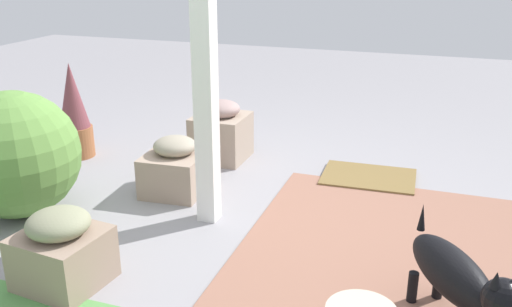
{
  "coord_description": "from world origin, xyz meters",
  "views": [
    {
      "loc": [
        -1.06,
        2.78,
        1.49
      ],
      "look_at": [
        -0.07,
        -0.07,
        0.39
      ],
      "focal_mm": 39.12,
      "sensor_mm": 36.0,
      "label": 1
    }
  ],
  "objects_px": {
    "round_shrub": "(15,155)",
    "stone_planter_far": "(62,250)",
    "stone_planter_nearest": "(221,132)",
    "terracotta_pot_spiky": "(74,113)",
    "dog": "(458,277)",
    "stone_planter_near": "(176,167)",
    "doormat": "(368,178)"
  },
  "relations": [
    {
      "from": "round_shrub",
      "to": "stone_planter_far",
      "type": "bearing_deg",
      "value": 142.37
    },
    {
      "from": "stone_planter_nearest",
      "to": "terracotta_pot_spiky",
      "type": "distance_m",
      "value": 1.12
    },
    {
      "from": "stone_planter_nearest",
      "to": "dog",
      "type": "xyz_separation_m",
      "value": [
        -1.68,
        1.6,
        0.06
      ]
    },
    {
      "from": "stone_planter_nearest",
      "to": "dog",
      "type": "height_order",
      "value": "dog"
    },
    {
      "from": "stone_planter_nearest",
      "to": "stone_planter_near",
      "type": "xyz_separation_m",
      "value": [
        0.05,
        0.66,
        -0.04
      ]
    },
    {
      "from": "stone_planter_far",
      "to": "doormat",
      "type": "distance_m",
      "value": 2.11
    },
    {
      "from": "stone_planter_near",
      "to": "dog",
      "type": "bearing_deg",
      "value": 151.52
    },
    {
      "from": "stone_planter_far",
      "to": "stone_planter_near",
      "type": "bearing_deg",
      "value": -90.46
    },
    {
      "from": "stone_planter_near",
      "to": "round_shrub",
      "type": "distance_m",
      "value": 0.96
    },
    {
      "from": "stone_planter_far",
      "to": "terracotta_pot_spiky",
      "type": "xyz_separation_m",
      "value": [
        1.01,
        -1.5,
        0.17
      ]
    },
    {
      "from": "stone_planter_nearest",
      "to": "stone_planter_far",
      "type": "height_order",
      "value": "stone_planter_nearest"
    },
    {
      "from": "stone_planter_near",
      "to": "round_shrub",
      "type": "bearing_deg",
      "value": 39.56
    },
    {
      "from": "terracotta_pot_spiky",
      "to": "dog",
      "type": "relative_size",
      "value": 1.17
    },
    {
      "from": "stone_planter_nearest",
      "to": "dog",
      "type": "relative_size",
      "value": 0.73
    },
    {
      "from": "dog",
      "to": "stone_planter_near",
      "type": "bearing_deg",
      "value": -28.48
    },
    {
      "from": "round_shrub",
      "to": "dog",
      "type": "xyz_separation_m",
      "value": [
        -2.45,
        0.34,
        -0.11
      ]
    },
    {
      "from": "stone_planter_nearest",
      "to": "terracotta_pot_spiky",
      "type": "xyz_separation_m",
      "value": [
        1.06,
        0.31,
        0.14
      ]
    },
    {
      "from": "stone_planter_near",
      "to": "dog",
      "type": "xyz_separation_m",
      "value": [
        -1.73,
        0.94,
        0.1
      ]
    },
    {
      "from": "round_shrub",
      "to": "dog",
      "type": "distance_m",
      "value": 2.48
    },
    {
      "from": "round_shrub",
      "to": "terracotta_pot_spiky",
      "type": "xyz_separation_m",
      "value": [
        0.29,
        -0.95,
        -0.03
      ]
    },
    {
      "from": "dog",
      "to": "doormat",
      "type": "xyz_separation_m",
      "value": [
        0.56,
        -1.54,
        -0.25
      ]
    },
    {
      "from": "dog",
      "to": "stone_planter_far",
      "type": "bearing_deg",
      "value": 7.01
    },
    {
      "from": "stone_planter_far",
      "to": "dog",
      "type": "distance_m",
      "value": 1.75
    },
    {
      "from": "stone_planter_near",
      "to": "stone_planter_nearest",
      "type": "bearing_deg",
      "value": -93.98
    },
    {
      "from": "stone_planter_nearest",
      "to": "round_shrub",
      "type": "xyz_separation_m",
      "value": [
        0.77,
        1.26,
        0.17
      ]
    },
    {
      "from": "stone_planter_nearest",
      "to": "terracotta_pot_spiky",
      "type": "relative_size",
      "value": 0.63
    },
    {
      "from": "terracotta_pot_spiky",
      "to": "round_shrub",
      "type": "bearing_deg",
      "value": 107.13
    },
    {
      "from": "terracotta_pot_spiky",
      "to": "doormat",
      "type": "bearing_deg",
      "value": -173.54
    },
    {
      "from": "round_shrub",
      "to": "doormat",
      "type": "height_order",
      "value": "round_shrub"
    },
    {
      "from": "stone_planter_nearest",
      "to": "stone_planter_near",
      "type": "bearing_deg",
      "value": 86.02
    },
    {
      "from": "stone_planter_far",
      "to": "terracotta_pot_spiky",
      "type": "distance_m",
      "value": 1.82
    },
    {
      "from": "doormat",
      "to": "stone_planter_nearest",
      "type": "bearing_deg",
      "value": -3.23
    }
  ]
}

